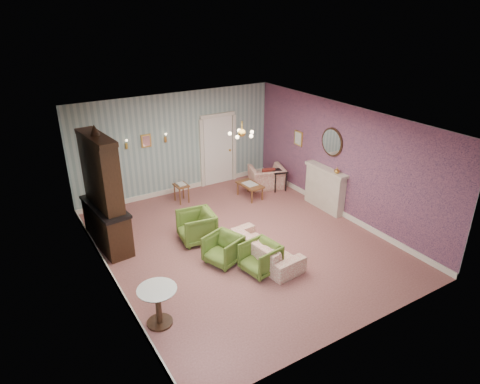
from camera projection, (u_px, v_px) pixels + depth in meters
floor at (242, 243)px, 9.96m from camera, size 7.00×7.00×0.00m
ceiling at (242, 121)px, 8.77m from camera, size 7.00×7.00×0.00m
wall_back at (177, 144)px, 12.09m from camera, size 6.00×0.00×6.00m
wall_front at (360, 262)px, 6.64m from camera, size 6.00×0.00×6.00m
wall_left at (105, 219)px, 7.94m from camera, size 0.00×7.00×7.00m
wall_right at (342, 161)px, 10.79m from camera, size 0.00×7.00×7.00m
wall_right_floral at (342, 161)px, 10.79m from camera, size 0.00×7.00×7.00m
door at (218, 149)px, 12.83m from camera, size 1.12×0.12×2.16m
olive_chair_a at (260, 257)px, 8.78m from camera, size 0.74×0.77×0.70m
olive_chair_b at (223, 248)px, 9.09m from camera, size 0.83×0.86×0.70m
olive_chair_c at (196, 225)px, 9.90m from camera, size 0.84×0.88×0.81m
sofa_chintz at (264, 244)px, 9.20m from camera, size 0.75×1.95×0.75m
wingback_chair at (267, 174)px, 12.74m from camera, size 1.14×0.91×0.86m
dresser at (102, 190)px, 9.30m from camera, size 0.74×1.72×2.79m
fireplace at (325, 188)px, 11.40m from camera, size 0.30×1.40×1.16m
mantel_vase at (337, 170)px, 10.81m from camera, size 0.15×0.15×0.15m
oval_mirror at (332, 142)px, 10.92m from camera, size 0.04×0.76×0.84m
framed_print at (298, 138)px, 12.08m from camera, size 0.04×0.34×0.42m
coffee_table at (250, 191)px, 12.17m from camera, size 0.50×0.85×0.42m
side_table_black at (279, 180)px, 12.61m from camera, size 0.52×0.52×0.62m
pedestal_table at (158, 306)px, 7.33m from camera, size 0.76×0.76×0.74m
nesting_table at (182, 192)px, 11.88m from camera, size 0.35×0.44×0.56m
gilt_mirror_back at (146, 141)px, 11.52m from camera, size 0.28×0.06×0.36m
sconce_left at (127, 144)px, 11.25m from camera, size 0.16×0.12×0.30m
sconce_right at (166, 138)px, 11.77m from camera, size 0.16×0.12×0.30m
chandelier at (242, 134)px, 8.88m from camera, size 0.56×0.56×0.36m
burgundy_cushion at (268, 174)px, 12.58m from camera, size 0.41×0.28×0.39m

